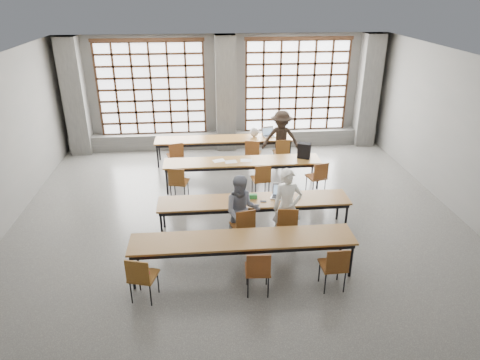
{
  "coord_description": "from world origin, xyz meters",
  "views": [
    {
      "loc": [
        -0.73,
        -7.77,
        4.84
      ],
      "look_at": [
        0.01,
        0.4,
        1.06
      ],
      "focal_mm": 32.0,
      "sensor_mm": 36.0,
      "label": 1
    }
  ],
  "objects_px": {
    "green_box": "(251,196)",
    "red_pouch": "(143,273)",
    "chair_back_right": "(282,150)",
    "phone": "(263,201)",
    "chair_back_mid": "(253,151)",
    "chair_near_right": "(335,264)",
    "backpack": "(304,151)",
    "student_male": "(287,207)",
    "mouse": "(299,198)",
    "plastic_bag": "(254,132)",
    "chair_front_right": "(287,222)",
    "chair_mid_left": "(178,180)",
    "student_female": "(242,211)",
    "chair_back_left": "(176,154)",
    "chair_mid_centre": "(262,177)",
    "laptop_back": "(269,134)",
    "desk_row_a": "(224,140)",
    "laptop_front": "(280,194)",
    "desk_row_d": "(243,242)",
    "chair_front_left": "(244,224)",
    "desk_row_c": "(254,203)",
    "chair_near_left": "(141,275)",
    "student_back": "(281,139)",
    "chair_mid_right": "(318,175)",
    "chair_near_mid": "(258,268)"
  },
  "relations": [
    {
      "from": "chair_back_left",
      "to": "phone",
      "type": "bearing_deg",
      "value": -60.22
    },
    {
      "from": "chair_near_mid",
      "to": "laptop_front",
      "type": "height_order",
      "value": "laptop_front"
    },
    {
      "from": "desk_row_a",
      "to": "chair_back_left",
      "type": "relative_size",
      "value": 4.55
    },
    {
      "from": "mouse",
      "to": "plastic_bag",
      "type": "xyz_separation_m",
      "value": [
        -0.46,
        4.03,
        0.12
      ]
    },
    {
      "from": "chair_back_left",
      "to": "chair_back_mid",
      "type": "relative_size",
      "value": 1.0
    },
    {
      "from": "green_box",
      "to": "chair_back_mid",
      "type": "bearing_deg",
      "value": 82.64
    },
    {
      "from": "student_female",
      "to": "laptop_front",
      "type": "distance_m",
      "value": 1.06
    },
    {
      "from": "chair_near_left",
      "to": "student_back",
      "type": "xyz_separation_m",
      "value": [
        3.29,
        5.55,
        0.29
      ]
    },
    {
      "from": "chair_front_left",
      "to": "red_pouch",
      "type": "xyz_separation_m",
      "value": [
        -1.8,
        -1.38,
        -0.04
      ]
    },
    {
      "from": "desk_row_d",
      "to": "student_male",
      "type": "distance_m",
      "value": 1.38
    },
    {
      "from": "chair_back_right",
      "to": "chair_front_right",
      "type": "xyz_separation_m",
      "value": [
        -0.61,
        -3.96,
        0.0
      ]
    },
    {
      "from": "chair_back_right",
      "to": "red_pouch",
      "type": "distance_m",
      "value": 6.27
    },
    {
      "from": "chair_back_mid",
      "to": "chair_near_right",
      "type": "bearing_deg",
      "value": -82.09
    },
    {
      "from": "laptop_back",
      "to": "phone",
      "type": "bearing_deg",
      "value": -100.16
    },
    {
      "from": "green_box",
      "to": "red_pouch",
      "type": "bearing_deg",
      "value": -134.12
    },
    {
      "from": "desk_row_d",
      "to": "chair_near_right",
      "type": "xyz_separation_m",
      "value": [
        1.5,
        -0.63,
        -0.13
      ]
    },
    {
      "from": "chair_mid_right",
      "to": "laptop_back",
      "type": "xyz_separation_m",
      "value": [
        -0.86,
        2.51,
        0.25
      ]
    },
    {
      "from": "mouse",
      "to": "chair_back_mid",
      "type": "bearing_deg",
      "value": 99.79
    },
    {
      "from": "backpack",
      "to": "student_male",
      "type": "bearing_deg",
      "value": -85.62
    },
    {
      "from": "chair_back_mid",
      "to": "chair_back_right",
      "type": "bearing_deg",
      "value": -0.19
    },
    {
      "from": "chair_back_right",
      "to": "phone",
      "type": "bearing_deg",
      "value": -106.48
    },
    {
      "from": "chair_mid_left",
      "to": "student_female",
      "type": "relative_size",
      "value": 0.59
    },
    {
      "from": "laptop_front",
      "to": "chair_near_left",
      "type": "bearing_deg",
      "value": -140.62
    },
    {
      "from": "desk_row_a",
      "to": "chair_back_right",
      "type": "bearing_deg",
      "value": -21.41
    },
    {
      "from": "chair_back_left",
      "to": "mouse",
      "type": "xyz_separation_m",
      "value": [
        2.74,
        -3.36,
        0.21
      ]
    },
    {
      "from": "chair_front_right",
      "to": "green_box",
      "type": "distance_m",
      "value": 0.98
    },
    {
      "from": "mouse",
      "to": "laptop_front",
      "type": "bearing_deg",
      "value": 161.6
    },
    {
      "from": "chair_near_right",
      "to": "laptop_back",
      "type": "relative_size",
      "value": 2.08
    },
    {
      "from": "chair_back_right",
      "to": "phone",
      "type": "relative_size",
      "value": 6.77
    },
    {
      "from": "red_pouch",
      "to": "chair_front_right",
      "type": "bearing_deg",
      "value": 27.4
    },
    {
      "from": "chair_mid_centre",
      "to": "chair_near_left",
      "type": "relative_size",
      "value": 1.0
    },
    {
      "from": "chair_front_left",
      "to": "student_male",
      "type": "xyz_separation_m",
      "value": [
        0.88,
        0.13,
        0.26
      ]
    },
    {
      "from": "chair_front_right",
      "to": "student_female",
      "type": "xyz_separation_m",
      "value": [
        -0.89,
        0.13,
        0.21
      ]
    },
    {
      "from": "desk_row_c",
      "to": "student_female",
      "type": "xyz_separation_m",
      "value": [
        -0.3,
        -0.5,
        0.09
      ]
    },
    {
      "from": "chair_back_right",
      "to": "student_back",
      "type": "xyz_separation_m",
      "value": [
        -0.0,
        0.13,
        0.29
      ]
    },
    {
      "from": "chair_back_mid",
      "to": "laptop_back",
      "type": "bearing_deg",
      "value": 52.84
    },
    {
      "from": "chair_mid_left",
      "to": "phone",
      "type": "bearing_deg",
      "value": -42.19
    },
    {
      "from": "chair_front_right",
      "to": "green_box",
      "type": "relative_size",
      "value": 3.52
    },
    {
      "from": "chair_mid_centre",
      "to": "chair_mid_right",
      "type": "distance_m",
      "value": 1.41
    },
    {
      "from": "chair_back_right",
      "to": "chair_near_mid",
      "type": "height_order",
      "value": "same"
    },
    {
      "from": "desk_row_d",
      "to": "chair_near_left",
      "type": "relative_size",
      "value": 4.55
    },
    {
      "from": "desk_row_c",
      "to": "chair_mid_left",
      "type": "relative_size",
      "value": 4.55
    },
    {
      "from": "student_back",
      "to": "plastic_bag",
      "type": "distance_m",
      "value": 0.89
    },
    {
      "from": "chair_mid_centre",
      "to": "laptop_back",
      "type": "height_order",
      "value": "laptop_back"
    },
    {
      "from": "chair_front_left",
      "to": "student_back",
      "type": "relative_size",
      "value": 0.53
    },
    {
      "from": "mouse",
      "to": "chair_mid_centre",
      "type": "bearing_deg",
      "value": 109.96
    },
    {
      "from": "laptop_back",
      "to": "plastic_bag",
      "type": "relative_size",
      "value": 1.48
    },
    {
      "from": "desk_row_a",
      "to": "green_box",
      "type": "relative_size",
      "value": 16.0
    },
    {
      "from": "chair_mid_centre",
      "to": "chair_front_right",
      "type": "distance_m",
      "value": 2.2
    },
    {
      "from": "desk_row_a",
      "to": "laptop_front",
      "type": "bearing_deg",
      "value": -75.75
    }
  ]
}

